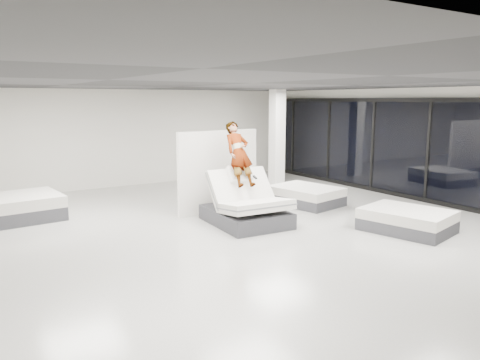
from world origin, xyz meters
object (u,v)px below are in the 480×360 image
Objects in this scene: person at (239,168)px; remote at (255,177)px; flat_bed_right_far at (306,196)px; flat_bed_left_far at (11,208)px; hero_bed at (247,208)px; flat_bed_right_near at (407,220)px; divider_panel at (218,172)px; column at (277,138)px.

remote is (0.20, -0.36, -0.19)m from person.
flat_bed_right_far is 0.87× the size of flat_bed_left_far.
flat_bed_right_near is at bearing -41.92° from hero_bed.
divider_panel is 4.35m from column.
divider_panel is (0.06, 1.10, -0.24)m from person.
remote reaches higher than flat_bed_left_far.
remote is (0.22, -0.02, 0.70)m from hero_bed.
divider_panel is 1.12× the size of flat_bed_right_near.
person is 5.06m from column.
flat_bed_right_near is (0.13, -3.27, -0.00)m from flat_bed_right_far.
flat_bed_right_near is at bearing -38.07° from flat_bed_left_far.
person reaches higher than flat_bed_right_near.
flat_bed_right_far is at bearing -18.66° from flat_bed_left_far.
hero_bed is 0.96m from person.
person is at bearing -136.71° from column.
remote is 0.04× the size of column.
hero_bed is 0.65× the size of column.
flat_bed_left_far is (-7.24, 5.67, 0.05)m from flat_bed_right_near.
remote is 0.07× the size of flat_bed_right_near.
hero_bed is 0.90× the size of flat_bed_left_far.
column is (1.04, 6.19, 1.35)m from flat_bed_right_near.
divider_panel is 0.72× the size of column.
hero_bed is 1.26× the size of person.
flat_bed_right_near is at bearing -87.78° from flat_bed_right_far.
divider_panel is at bearing 90.35° from person.
flat_bed_left_far is 0.72× the size of column.
divider_panel is 1.14× the size of flat_bed_right_far.
flat_bed_right_far is (2.45, -0.57, -0.80)m from divider_panel.
column is (8.28, 0.52, 1.30)m from flat_bed_left_far.
person is 5.55m from flat_bed_left_far.
remote is 0.06× the size of flat_bed_left_far.
hero_bed is at bearing -160.80° from flat_bed_right_far.
flat_bed_right_near is at bearing -40.69° from remote.
person reaches higher than remote.
column reaches higher than hero_bed.
remote is 2.62m from flat_bed_right_far.
flat_bed_left_far reaches higher than flat_bed_right_near.
flat_bed_right_near is (2.58, -3.83, -0.80)m from divider_panel.
hero_bed is 1.03× the size of flat_bed_right_far.
flat_bed_left_far is (-4.66, 1.83, -0.75)m from divider_panel.
column is (3.70, 3.81, 1.21)m from hero_bed.
hero_bed is 5.44m from column.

